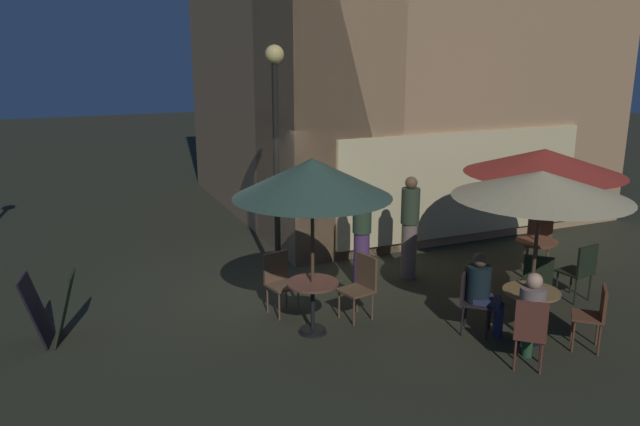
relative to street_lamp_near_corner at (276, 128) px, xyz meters
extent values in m
plane|color=#2B2C1F|center=(-0.38, -0.35, -2.66)|extent=(60.00, 60.00, 0.00)
cube|color=tan|center=(4.62, 1.81, 1.16)|extent=(8.05, 2.21, 7.63)
cube|color=tan|center=(1.69, 4.64, 1.16)|extent=(2.21, 7.86, 7.63)
cube|color=beige|center=(4.21, 0.67, -1.41)|extent=(5.64, 0.08, 2.10)
cylinder|color=black|center=(0.00, 0.00, -0.80)|extent=(0.10, 0.10, 3.71)
sphere|color=#F9D577|center=(0.00, 0.00, 1.14)|extent=(0.30, 0.30, 0.30)
cube|color=black|center=(-3.37, -0.81, -2.17)|extent=(0.39, 0.60, 0.94)
cube|color=black|center=(-3.73, -0.74, -2.17)|extent=(0.39, 0.60, 0.94)
cylinder|color=black|center=(-0.18, -1.93, -2.64)|extent=(0.40, 0.40, 0.03)
cylinder|color=black|center=(-0.18, -1.93, -2.30)|extent=(0.06, 0.06, 0.73)
cylinder|color=brown|center=(-0.18, -1.93, -1.92)|extent=(0.73, 0.73, 0.03)
cylinder|color=black|center=(4.00, -1.70, -2.64)|extent=(0.40, 0.40, 0.03)
cylinder|color=black|center=(4.00, -1.70, -2.29)|extent=(0.06, 0.06, 0.75)
cylinder|color=brown|center=(4.00, -1.70, -1.90)|extent=(0.68, 0.68, 0.03)
cylinder|color=black|center=(2.42, -3.35, -2.64)|extent=(0.40, 0.40, 0.03)
cylinder|color=black|center=(2.42, -3.35, -2.31)|extent=(0.06, 0.06, 0.71)
cylinder|color=brown|center=(2.42, -3.35, -1.94)|extent=(0.76, 0.76, 0.03)
cylinder|color=black|center=(-0.18, -1.93, -2.63)|extent=(0.36, 0.36, 0.06)
cylinder|color=#513923|center=(-0.18, -1.93, -1.44)|extent=(0.05, 0.05, 2.45)
cone|color=#314A3B|center=(-0.18, -1.93, -0.43)|extent=(2.15, 2.15, 0.52)
cylinder|color=black|center=(4.00, -1.70, -2.63)|extent=(0.36, 0.36, 0.06)
cylinder|color=#4F3720|center=(4.00, -1.70, -1.52)|extent=(0.05, 0.05, 2.27)
cone|color=#9E2C22|center=(4.00, -1.70, -0.54)|extent=(2.57, 2.57, 0.41)
cylinder|color=black|center=(2.42, -3.35, -2.63)|extent=(0.36, 0.36, 0.06)
cylinder|color=#4D3627|center=(2.42, -3.35, -1.50)|extent=(0.05, 0.05, 2.33)
cone|color=tan|center=(2.42, -3.35, -0.46)|extent=(2.28, 2.28, 0.36)
cylinder|color=brown|center=(-0.15, -1.28, -2.44)|extent=(0.03, 0.03, 0.44)
cylinder|color=brown|center=(-0.48, -1.35, -2.44)|extent=(0.03, 0.03, 0.44)
cylinder|color=brown|center=(-0.22, -0.95, -2.44)|extent=(0.03, 0.03, 0.44)
cylinder|color=brown|center=(-0.55, -1.02, -2.44)|extent=(0.03, 0.03, 0.44)
cube|color=brown|center=(-0.35, -1.15, -2.21)|extent=(0.50, 0.50, 0.04)
cube|color=brown|center=(-0.39, -0.97, -1.96)|extent=(0.42, 0.13, 0.46)
cylinder|color=brown|center=(0.44, -1.97, -2.45)|extent=(0.03, 0.03, 0.43)
cylinder|color=brown|center=(0.37, -1.62, -2.45)|extent=(0.03, 0.03, 0.43)
cylinder|color=brown|center=(0.79, -1.89, -2.45)|extent=(0.03, 0.03, 0.43)
cylinder|color=brown|center=(0.71, -1.55, -2.45)|extent=(0.03, 0.03, 0.43)
cube|color=brown|center=(0.58, -1.76, -2.21)|extent=(0.52, 0.52, 0.04)
cube|color=brown|center=(0.77, -1.71, -1.95)|extent=(0.13, 0.43, 0.50)
cylinder|color=black|center=(3.90, -2.32, -2.44)|extent=(0.03, 0.03, 0.44)
cylinder|color=black|center=(4.25, -2.28, -2.44)|extent=(0.03, 0.03, 0.44)
cylinder|color=black|center=(3.95, -2.67, -2.44)|extent=(0.03, 0.03, 0.44)
cylinder|color=black|center=(4.30, -2.63, -2.44)|extent=(0.03, 0.03, 0.44)
cube|color=black|center=(4.10, -2.48, -2.20)|extent=(0.49, 0.49, 0.04)
cube|color=black|center=(4.13, -2.67, -1.95)|extent=(0.44, 0.10, 0.47)
cylinder|color=brown|center=(4.51, -1.45, -2.42)|extent=(0.03, 0.03, 0.47)
cylinder|color=brown|center=(4.27, -1.20, -2.42)|extent=(0.03, 0.03, 0.47)
cylinder|color=brown|center=(4.76, -1.21, -2.42)|extent=(0.03, 0.03, 0.47)
cylinder|color=brown|center=(4.52, -0.96, -2.42)|extent=(0.03, 0.03, 0.47)
cube|color=brown|center=(4.51, -1.20, -2.17)|extent=(0.62, 0.62, 0.04)
cube|color=brown|center=(4.65, -1.07, -1.92)|extent=(0.33, 0.34, 0.45)
cylinder|color=#5A2E21|center=(1.90, -3.70, -2.45)|extent=(0.03, 0.03, 0.43)
cylinder|color=#5A2E21|center=(2.13, -3.90, -2.45)|extent=(0.03, 0.03, 0.43)
cylinder|color=#5A2E21|center=(1.70, -3.93, -2.45)|extent=(0.03, 0.03, 0.43)
cylinder|color=#5A2E21|center=(1.93, -4.13, -2.45)|extent=(0.03, 0.03, 0.43)
cube|color=#5A2E21|center=(1.91, -3.92, -2.22)|extent=(0.54, 0.54, 0.04)
cube|color=#5A2E21|center=(1.80, -4.05, -1.95)|extent=(0.31, 0.29, 0.49)
cylinder|color=brown|center=(2.73, -3.85, -2.44)|extent=(0.03, 0.03, 0.45)
cylinder|color=brown|center=(2.95, -3.61, -2.44)|extent=(0.03, 0.03, 0.45)
cylinder|color=brown|center=(2.96, -4.06, -2.44)|extent=(0.03, 0.03, 0.45)
cylinder|color=brown|center=(3.18, -3.83, -2.44)|extent=(0.03, 0.03, 0.45)
cube|color=brown|center=(2.96, -3.84, -2.19)|extent=(0.56, 0.56, 0.04)
cube|color=brown|center=(3.09, -3.96, -1.97)|extent=(0.30, 0.32, 0.41)
cylinder|color=black|center=(2.92, -3.12, -2.44)|extent=(0.03, 0.03, 0.44)
cylinder|color=black|center=(2.69, -2.88, -2.44)|extent=(0.03, 0.03, 0.44)
cylinder|color=black|center=(3.17, -2.90, -2.44)|extent=(0.03, 0.03, 0.44)
cylinder|color=black|center=(2.94, -2.65, -2.44)|extent=(0.03, 0.03, 0.44)
cube|color=black|center=(2.93, -2.89, -2.20)|extent=(0.59, 0.59, 0.04)
cube|color=black|center=(3.07, -2.76, -1.94)|extent=(0.31, 0.34, 0.48)
cylinder|color=black|center=(2.16, -2.85, -2.44)|extent=(0.03, 0.03, 0.45)
cylinder|color=black|center=(1.92, -3.10, -2.44)|extent=(0.03, 0.03, 0.45)
cylinder|color=black|center=(1.92, -2.61, -2.44)|extent=(0.03, 0.03, 0.45)
cylinder|color=black|center=(1.68, -2.86, -2.44)|extent=(0.03, 0.03, 0.45)
cube|color=black|center=(1.92, -2.85, -2.20)|extent=(0.60, 0.60, 0.04)
cube|color=black|center=(1.78, -2.72, -1.97)|extent=(0.33, 0.33, 0.42)
cube|color=#26492B|center=(2.01, -3.81, -2.17)|extent=(0.48, 0.48, 0.14)
cylinder|color=#26492B|center=(2.11, -3.69, -2.41)|extent=(0.14, 0.14, 0.49)
cylinder|color=#796560|center=(1.91, -3.92, -1.88)|extent=(0.32, 0.32, 0.58)
sphere|color=tan|center=(1.91, -3.92, -1.50)|extent=(0.20, 0.20, 0.20)
cube|color=#282E51|center=(2.02, -2.95, -2.17)|extent=(0.49, 0.49, 0.14)
cylinder|color=#282E51|center=(2.14, -3.06, -2.41)|extent=(0.14, 0.14, 0.49)
cylinder|color=black|center=(1.92, -2.85, -1.92)|extent=(0.33, 0.33, 0.50)
sphere|color=brown|center=(1.92, -2.85, -1.57)|extent=(0.21, 0.21, 0.21)
cylinder|color=#7B665A|center=(2.21, -0.57, -2.17)|extent=(0.27, 0.27, 0.98)
cylinder|color=#323E2A|center=(2.21, -0.57, -1.37)|extent=(0.32, 0.32, 0.61)
sphere|color=brown|center=(2.21, -0.57, -0.97)|extent=(0.21, 0.21, 0.21)
cylinder|color=#5A3769|center=(1.30, -0.53, -2.20)|extent=(0.27, 0.27, 0.92)
cylinder|color=#30422C|center=(1.30, -0.53, -1.42)|extent=(0.31, 0.31, 0.64)
sphere|color=#976D49|center=(1.30, -0.53, -1.00)|extent=(0.22, 0.22, 0.22)
camera|label=1|loc=(-3.36, -9.44, 1.26)|focal=35.22mm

